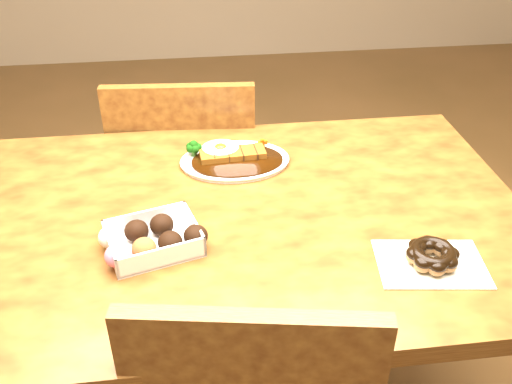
{
  "coord_description": "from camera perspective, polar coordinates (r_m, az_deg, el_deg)",
  "views": [
    {
      "loc": [
        -0.1,
        -0.97,
        1.45
      ],
      "look_at": [
        0.02,
        -0.02,
        0.81
      ],
      "focal_mm": 40.0,
      "sensor_mm": 36.0,
      "label": 1
    }
  ],
  "objects": [
    {
      "name": "table",
      "position": [
        1.26,
        -1.19,
        -5.71
      ],
      "size": [
        1.2,
        0.8,
        0.75
      ],
      "color": "#471F0E",
      "rests_on": "ground"
    },
    {
      "name": "chair_far",
      "position": [
        1.79,
        -6.72,
        0.47
      ],
      "size": [
        0.45,
        0.45,
        0.87
      ],
      "rotation": [
        0.0,
        0.0,
        3.07
      ],
      "color": "#471F0E",
      "rests_on": "ground"
    },
    {
      "name": "katsu_curry_plate",
      "position": [
        1.37,
        -2.33,
        3.41
      ],
      "size": [
        0.26,
        0.18,
        0.05
      ],
      "rotation": [
        0.0,
        0.0,
        0.0
      ],
      "color": "white",
      "rests_on": "table"
    },
    {
      "name": "donut_box",
      "position": [
        1.11,
        -10.42,
        -4.61
      ],
      "size": [
        0.21,
        0.17,
        0.05
      ],
      "rotation": [
        0.0,
        0.0,
        0.28
      ],
      "color": "white",
      "rests_on": "table"
    },
    {
      "name": "pon_de_ring",
      "position": [
        1.1,
        17.21,
        -6.12
      ],
      "size": [
        0.21,
        0.16,
        0.04
      ],
      "rotation": [
        0.0,
        0.0,
        -0.13
      ],
      "color": "silver",
      "rests_on": "table"
    }
  ]
}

